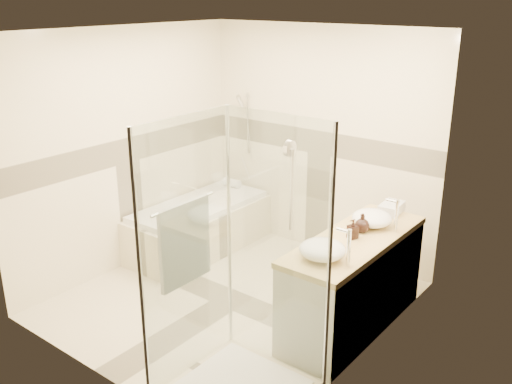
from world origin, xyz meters
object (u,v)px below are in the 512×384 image
Objects in this scene: vessel_sink_far at (322,250)px; vanity at (353,283)px; shower_enclosure at (232,328)px; amenity_bottle_a at (353,229)px; bathtub at (200,224)px; amenity_bottle_b at (362,223)px; vessel_sink_near at (372,218)px.

vanity is at bearing 87.73° from vessel_sink_far.
shower_enclosure is at bearing -109.57° from vessel_sink_far.
vanity is at bearing 77.03° from shower_enclosure.
shower_enclosure is 12.24× the size of amenity_bottle_a.
shower_enclosure is (1.86, -1.62, 0.20)m from bathtub.
shower_enclosure reaches higher than bathtub.
vessel_sink_far is 0.48m from amenity_bottle_a.
bathtub is 2.23m from amenity_bottle_b.
amenity_bottle_a reaches higher than bathtub.
amenity_bottle_b is at bearing 79.07° from shower_enclosure.
shower_enclosure is 1.50m from amenity_bottle_b.
shower_enclosure is 5.60× the size of vessel_sink_far.
vessel_sink_far is at bearing -21.83° from bathtub.
shower_enclosure is at bearing -102.97° from vanity.
vessel_sink_far is at bearing -90.00° from amenity_bottle_a.
amenity_bottle_a is 1.00× the size of amenity_bottle_b.
vanity is 0.79× the size of shower_enclosure.
bathtub is at bearing 179.29° from vessel_sink_near.
vessel_sink_far is at bearing -92.27° from vanity.
vessel_sink_near is (2.13, -0.03, 0.61)m from bathtub.
shower_enclosure is 1.67m from vessel_sink_near.
vessel_sink_far is (0.27, 0.77, 0.42)m from shower_enclosure.
vessel_sink_far is 2.19× the size of amenity_bottle_b.
amenity_bottle_a reaches higher than vessel_sink_far.
vessel_sink_far is (-0.02, -0.50, 0.50)m from vanity.
vanity is at bearing -86.47° from vessel_sink_near.
amenity_bottle_a is at bearing -130.47° from vanity.
bathtub is 2.18m from vanity.
amenity_bottle_b reaches higher than vessel_sink_near.
bathtub is at bearing 174.43° from amenity_bottle_b.
amenity_bottle_a is (0.00, 0.48, 0.01)m from vessel_sink_far.
vanity is at bearing -9.25° from bathtub.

